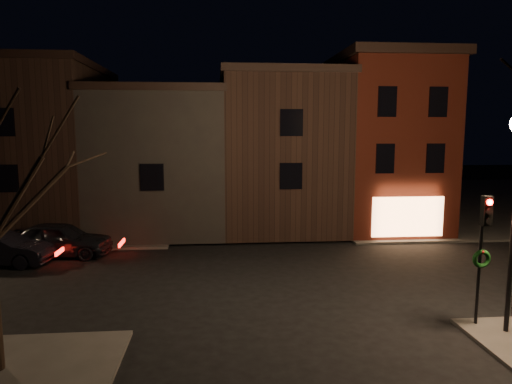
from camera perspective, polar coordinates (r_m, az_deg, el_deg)
ground at (r=19.47m, az=2.48°, el=-10.58°), size 120.00×120.00×0.00m
sidewalk_far_right at (r=44.82m, az=25.14°, el=-0.82°), size 30.00×30.00×0.12m
sidewalk_far_left at (r=42.61m, az=-29.25°, el=-1.48°), size 30.00×30.00×0.12m
corner_building at (r=29.71m, az=15.68°, el=6.03°), size 6.50×8.50×10.50m
row_building_a at (r=29.13m, az=2.81°, el=5.16°), size 7.30×10.30×9.40m
row_building_b at (r=29.08m, az=-11.53°, el=4.03°), size 7.80×10.30×8.40m
row_building_c at (r=30.74m, az=-25.17°, el=5.05°), size 7.30×10.30×9.90m
traffic_signal at (r=15.48m, az=26.52°, el=-5.40°), size 0.58×0.38×4.05m
parked_car_a at (r=24.33m, az=-23.33°, el=-5.44°), size 5.15×2.51×1.69m
parked_car_b at (r=23.93m, az=-29.28°, el=-6.24°), size 4.72×2.18×1.50m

